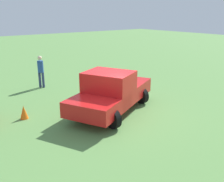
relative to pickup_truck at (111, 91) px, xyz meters
name	(u,v)px	position (x,y,z in m)	size (l,w,h in m)	color
ground_plane	(116,114)	(0.30, 0.03, -0.91)	(80.00, 80.00, 0.00)	#5B8C47
pickup_truck	(111,91)	(0.00, 0.00, 0.00)	(3.73, 5.03, 1.79)	black
person_bystander	(41,70)	(-5.32, -0.84, 0.11)	(0.45, 0.45, 1.80)	navy
traffic_cone	(24,112)	(-1.55, -3.18, -0.64)	(0.32, 0.32, 0.55)	orange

